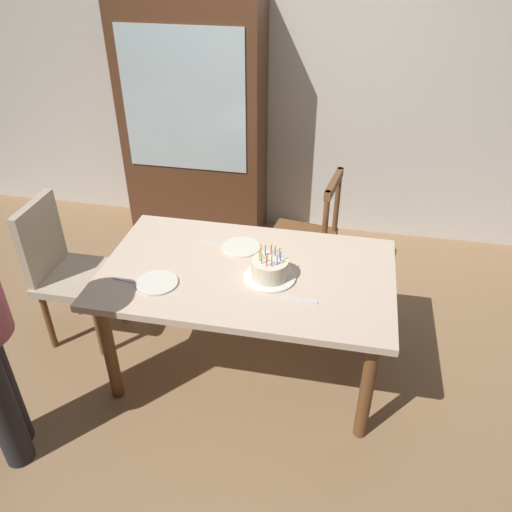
{
  "coord_description": "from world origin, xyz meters",
  "views": [
    {
      "loc": [
        0.5,
        -2.24,
        2.34
      ],
      "look_at": [
        0.05,
        0.0,
        0.82
      ],
      "focal_mm": 36.08,
      "sensor_mm": 36.0,
      "label": 1
    }
  ],
  "objects_px": {
    "plate_far_side": "(241,247)",
    "dining_table": "(247,283)",
    "plate_near_celebrant": "(157,283)",
    "china_cabinet": "(194,125)",
    "birthday_cake": "(270,270)",
    "chair_upholstered": "(63,265)",
    "chair_spindle_back": "(304,241)"
  },
  "relations": [
    {
      "from": "plate_far_side",
      "to": "dining_table",
      "type": "bearing_deg",
      "value": -69.59
    },
    {
      "from": "plate_near_celebrant",
      "to": "china_cabinet",
      "type": "xyz_separation_m",
      "value": [
        -0.32,
        1.77,
        0.22
      ]
    },
    {
      "from": "plate_near_celebrant",
      "to": "china_cabinet",
      "type": "height_order",
      "value": "china_cabinet"
    },
    {
      "from": "birthday_cake",
      "to": "chair_upholstered",
      "type": "distance_m",
      "value": 1.35
    },
    {
      "from": "chair_spindle_back",
      "to": "china_cabinet",
      "type": "bearing_deg",
      "value": 142.37
    },
    {
      "from": "chair_spindle_back",
      "to": "china_cabinet",
      "type": "relative_size",
      "value": 0.5
    },
    {
      "from": "birthday_cake",
      "to": "chair_spindle_back",
      "type": "height_order",
      "value": "chair_spindle_back"
    },
    {
      "from": "birthday_cake",
      "to": "chair_upholstered",
      "type": "relative_size",
      "value": 0.29
    },
    {
      "from": "plate_far_side",
      "to": "china_cabinet",
      "type": "height_order",
      "value": "china_cabinet"
    },
    {
      "from": "dining_table",
      "to": "plate_far_side",
      "type": "xyz_separation_m",
      "value": [
        -0.08,
        0.21,
        0.09
      ]
    },
    {
      "from": "dining_table",
      "to": "chair_upholstered",
      "type": "height_order",
      "value": "chair_upholstered"
    },
    {
      "from": "china_cabinet",
      "to": "dining_table",
      "type": "bearing_deg",
      "value": -63.94
    },
    {
      "from": "dining_table",
      "to": "plate_far_side",
      "type": "distance_m",
      "value": 0.25
    },
    {
      "from": "chair_spindle_back",
      "to": "china_cabinet",
      "type": "xyz_separation_m",
      "value": [
        -0.99,
        0.77,
        0.49
      ]
    },
    {
      "from": "plate_near_celebrant",
      "to": "birthday_cake",
      "type": "bearing_deg",
      "value": 16.33
    },
    {
      "from": "birthday_cake",
      "to": "plate_near_celebrant",
      "type": "distance_m",
      "value": 0.6
    },
    {
      "from": "plate_far_side",
      "to": "chair_spindle_back",
      "type": "height_order",
      "value": "chair_spindle_back"
    },
    {
      "from": "plate_far_side",
      "to": "chair_spindle_back",
      "type": "distance_m",
      "value": 0.71
    },
    {
      "from": "chair_upholstered",
      "to": "chair_spindle_back",
      "type": "bearing_deg",
      "value": 26.28
    },
    {
      "from": "dining_table",
      "to": "chair_upholstered",
      "type": "distance_m",
      "value": 1.19
    },
    {
      "from": "birthday_cake",
      "to": "plate_far_side",
      "type": "xyz_separation_m",
      "value": [
        -0.21,
        0.26,
        -0.05
      ]
    },
    {
      "from": "plate_far_side",
      "to": "chair_spindle_back",
      "type": "xyz_separation_m",
      "value": [
        0.31,
        0.58,
        -0.27
      ]
    },
    {
      "from": "chair_spindle_back",
      "to": "chair_upholstered",
      "type": "distance_m",
      "value": 1.58
    },
    {
      "from": "dining_table",
      "to": "plate_near_celebrant",
      "type": "distance_m",
      "value": 0.5
    },
    {
      "from": "birthday_cake",
      "to": "dining_table",
      "type": "bearing_deg",
      "value": 160.83
    },
    {
      "from": "chair_spindle_back",
      "to": "birthday_cake",
      "type": "bearing_deg",
      "value": -96.79
    },
    {
      "from": "plate_near_celebrant",
      "to": "plate_far_side",
      "type": "relative_size",
      "value": 1.0
    },
    {
      "from": "plate_far_side",
      "to": "plate_near_celebrant",
      "type": "bearing_deg",
      "value": -129.94
    },
    {
      "from": "dining_table",
      "to": "chair_spindle_back",
      "type": "height_order",
      "value": "chair_spindle_back"
    },
    {
      "from": "dining_table",
      "to": "plate_near_celebrant",
      "type": "bearing_deg",
      "value": -153.96
    },
    {
      "from": "plate_near_celebrant",
      "to": "chair_upholstered",
      "type": "relative_size",
      "value": 0.23
    },
    {
      "from": "birthday_cake",
      "to": "chair_spindle_back",
      "type": "relative_size",
      "value": 0.29
    }
  ]
}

